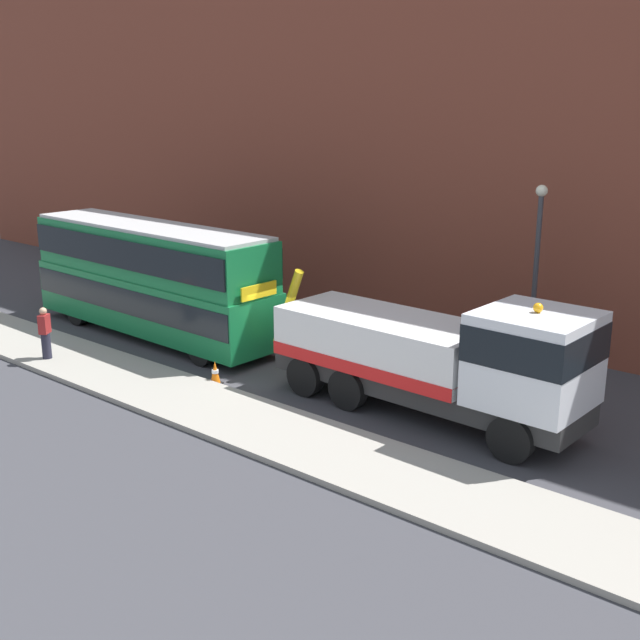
{
  "coord_description": "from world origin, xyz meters",
  "views": [
    {
      "loc": [
        16.15,
        -17.86,
        8.33
      ],
      "look_at": [
        1.64,
        -0.58,
        2.0
      ],
      "focal_mm": 44.42,
      "sensor_mm": 36.0,
      "label": 1
    }
  ],
  "objects_px": {
    "double_decker_bus": "(151,275)",
    "pedestrian_onlooker": "(45,334)",
    "traffic_cone_near_bus": "(215,373)",
    "street_lamp": "(536,262)",
    "recovery_tow_truck": "(438,356)"
  },
  "relations": [
    {
      "from": "double_decker_bus",
      "to": "street_lamp",
      "type": "xyz_separation_m",
      "value": [
        12.1,
        5.39,
        1.24
      ]
    },
    {
      "from": "recovery_tow_truck",
      "to": "double_decker_bus",
      "type": "distance_m",
      "value": 12.01
    },
    {
      "from": "double_decker_bus",
      "to": "street_lamp",
      "type": "bearing_deg",
      "value": 25.41
    },
    {
      "from": "recovery_tow_truck",
      "to": "pedestrian_onlooker",
      "type": "relative_size",
      "value": 5.95
    },
    {
      "from": "traffic_cone_near_bus",
      "to": "recovery_tow_truck",
      "type": "bearing_deg",
      "value": 17.45
    },
    {
      "from": "double_decker_bus",
      "to": "traffic_cone_near_bus",
      "type": "bearing_deg",
      "value": -19.19
    },
    {
      "from": "recovery_tow_truck",
      "to": "traffic_cone_near_bus",
      "type": "relative_size",
      "value": 14.13
    },
    {
      "from": "double_decker_bus",
      "to": "pedestrian_onlooker",
      "type": "bearing_deg",
      "value": -91.43
    },
    {
      "from": "traffic_cone_near_bus",
      "to": "street_lamp",
      "type": "xyz_separation_m",
      "value": [
        6.61,
        7.45,
        3.13
      ]
    },
    {
      "from": "pedestrian_onlooker",
      "to": "traffic_cone_near_bus",
      "type": "relative_size",
      "value": 2.38
    },
    {
      "from": "recovery_tow_truck",
      "to": "traffic_cone_near_bus",
      "type": "distance_m",
      "value": 6.97
    },
    {
      "from": "double_decker_bus",
      "to": "pedestrian_onlooker",
      "type": "relative_size",
      "value": 6.49
    },
    {
      "from": "double_decker_bus",
      "to": "recovery_tow_truck",
      "type": "bearing_deg",
      "value": 1.32
    },
    {
      "from": "traffic_cone_near_bus",
      "to": "street_lamp",
      "type": "relative_size",
      "value": 0.12
    },
    {
      "from": "double_decker_bus",
      "to": "street_lamp",
      "type": "relative_size",
      "value": 1.9
    }
  ]
}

